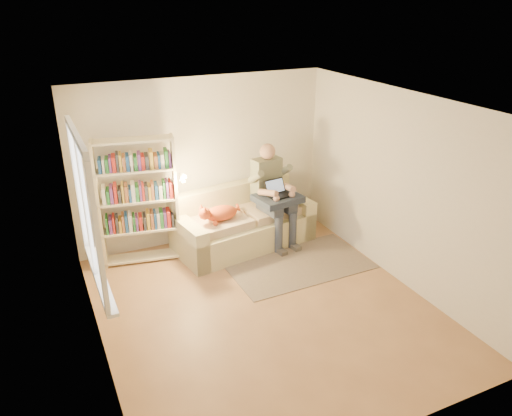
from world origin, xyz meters
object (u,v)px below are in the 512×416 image
sofa (242,225)px  bookshelf (138,195)px  person (272,189)px  cat (217,214)px  laptop (280,191)px

sofa → bookshelf: bearing=166.0°
sofa → person: person is taller
sofa → cat: sofa is taller
bookshelf → person: bearing=3.3°
cat → bookshelf: (-1.06, 0.37, 0.34)m
sofa → cat: bearing=-165.3°
sofa → person: (0.47, -0.09, 0.56)m
cat → laptop: bearing=-9.6°
laptop → cat: bearing=170.4°
person → laptop: bearing=-71.5°
cat → laptop: 1.06m
laptop → bookshelf: 2.14m
person → laptop: person is taller
person → laptop: 0.16m
cat → person: bearing=-1.3°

